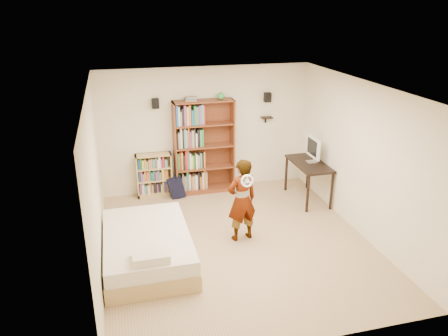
# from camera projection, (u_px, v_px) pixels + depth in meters

# --- Properties ---
(ground) EXTENTS (4.50, 5.00, 0.01)m
(ground) POSITION_uv_depth(u_px,v_px,m) (237.00, 243.00, 7.60)
(ground) COLOR tan
(ground) RESTS_ON ground
(room_shell) EXTENTS (4.52, 5.02, 2.71)m
(room_shell) POSITION_uv_depth(u_px,v_px,m) (238.00, 147.00, 6.97)
(room_shell) COLOR white
(room_shell) RESTS_ON ground
(crown_molding) EXTENTS (4.50, 5.00, 0.06)m
(crown_molding) POSITION_uv_depth(u_px,v_px,m) (239.00, 90.00, 6.64)
(crown_molding) COLOR silver
(crown_molding) RESTS_ON room_shell
(speaker_left) EXTENTS (0.14, 0.12, 0.20)m
(speaker_left) POSITION_uv_depth(u_px,v_px,m) (155.00, 103.00, 8.81)
(speaker_left) COLOR black
(speaker_left) RESTS_ON room_shell
(speaker_right) EXTENTS (0.14, 0.12, 0.20)m
(speaker_right) POSITION_uv_depth(u_px,v_px,m) (268.00, 97.00, 9.37)
(speaker_right) COLOR black
(speaker_right) RESTS_ON room_shell
(wall_shelf) EXTENTS (0.25, 0.16, 0.02)m
(wall_shelf) POSITION_uv_depth(u_px,v_px,m) (267.00, 118.00, 9.54)
(wall_shelf) COLOR black
(wall_shelf) RESTS_ON room_shell
(tall_bookshelf) EXTENTS (1.28, 0.37, 2.03)m
(tall_bookshelf) POSITION_uv_depth(u_px,v_px,m) (204.00, 147.00, 9.31)
(tall_bookshelf) COLOR brown
(tall_bookshelf) RESTS_ON ground
(low_bookshelf) EXTENTS (0.75, 0.28, 0.93)m
(low_bookshelf) POSITION_uv_depth(u_px,v_px,m) (154.00, 175.00, 9.30)
(low_bookshelf) COLOR #D4B772
(low_bookshelf) RESTS_ON ground
(computer_desk) EXTENTS (0.60, 1.21, 0.82)m
(computer_desk) POSITION_uv_depth(u_px,v_px,m) (308.00, 181.00, 9.13)
(computer_desk) COLOR black
(computer_desk) RESTS_ON ground
(imac) EXTENTS (0.13, 0.53, 0.53)m
(imac) POSITION_uv_depth(u_px,v_px,m) (312.00, 150.00, 8.92)
(imac) COLOR white
(imac) RESTS_ON computer_desk
(daybed) EXTENTS (1.36, 2.09, 0.62)m
(daybed) POSITION_uv_depth(u_px,v_px,m) (147.00, 243.00, 6.99)
(daybed) COLOR white
(daybed) RESTS_ON ground
(person) EXTENTS (0.60, 0.46, 1.49)m
(person) POSITION_uv_depth(u_px,v_px,m) (242.00, 200.00, 7.48)
(person) COLOR black
(person) RESTS_ON ground
(wii_wheel) EXTENTS (0.22, 0.08, 0.22)m
(wii_wheel) POSITION_uv_depth(u_px,v_px,m) (247.00, 181.00, 7.06)
(wii_wheel) COLOR white
(wii_wheel) RESTS_ON person
(navy_bag) EXTENTS (0.36, 0.25, 0.46)m
(navy_bag) POSITION_uv_depth(u_px,v_px,m) (176.00, 188.00, 9.26)
(navy_bag) COLOR black
(navy_bag) RESTS_ON ground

